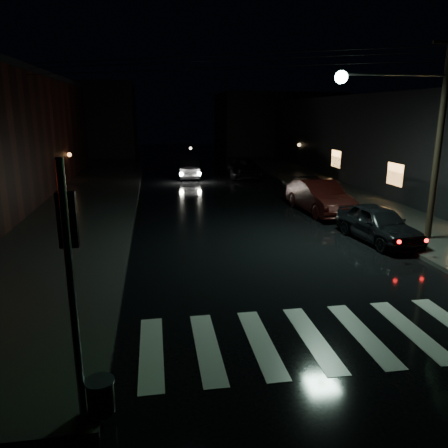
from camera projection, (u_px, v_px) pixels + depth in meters
name	position (u px, v px, depth m)	size (l,w,h in m)	color
ground	(210.00, 360.00, 9.01)	(120.00, 120.00, 0.00)	black
sidewalk_left	(74.00, 213.00, 21.61)	(6.00, 44.00, 0.15)	#282826
sidewalk_right	(358.00, 203.00, 23.90)	(4.00, 44.00, 0.15)	#282826
building_right	(436.00, 142.00, 28.05)	(10.00, 40.00, 6.00)	black
building_far_left	(72.00, 119.00, 49.47)	(14.00, 10.00, 8.00)	black
building_far_right	(277.00, 123.00, 53.27)	(14.00, 10.00, 7.00)	black
crosswalk	(338.00, 336.00, 9.95)	(9.00, 3.00, 0.01)	beige
signal_pole_corner	(87.00, 335.00, 6.90)	(0.68, 0.61, 4.20)	slate
utility_pole	(425.00, 121.00, 15.89)	(4.92, 0.44, 8.00)	black
parked_car_a	(378.00, 224.00, 17.02)	(1.68, 4.18, 1.42)	black
parked_car_b	(320.00, 197.00, 21.73)	(1.72, 4.95, 1.63)	black
parked_car_c	(314.00, 193.00, 23.84)	(1.78, 4.39, 1.27)	black
parked_car_d	(244.00, 168.00, 33.32)	(2.36, 5.13, 1.43)	black
oncoming_car	(189.00, 169.00, 33.09)	(1.46, 4.19, 1.38)	black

